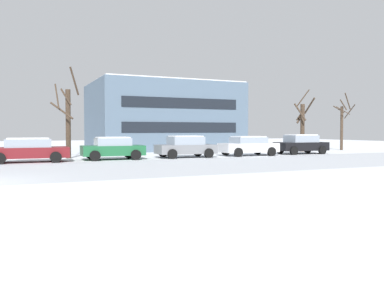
% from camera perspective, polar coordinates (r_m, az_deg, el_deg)
% --- Properties ---
extents(parked_car_maroon, '(4.50, 2.24, 1.41)m').
position_cam_1_polar(parked_car_maroon, '(24.83, -22.29, -0.76)').
color(parked_car_maroon, maroon).
rests_on(parked_car_maroon, ground).
extents(parked_car_green, '(3.90, 2.22, 1.43)m').
position_cam_1_polar(parked_car_green, '(25.66, -11.22, -0.56)').
color(parked_car_green, '#1E6038').
rests_on(parked_car_green, ground).
extents(parked_car_gray, '(4.03, 2.22, 1.48)m').
position_cam_1_polar(parked_car_gray, '(27.06, -0.91, -0.35)').
color(parked_car_gray, slate).
rests_on(parked_car_gray, ground).
extents(parked_car_white, '(4.22, 2.26, 1.42)m').
position_cam_1_polar(parked_car_white, '(29.32, 8.03, -0.23)').
color(parked_car_white, white).
rests_on(parked_car_white, ground).
extents(parked_car_black, '(4.14, 2.12, 1.52)m').
position_cam_1_polar(parked_car_black, '(32.36, 15.28, -0.01)').
color(parked_car_black, black).
rests_on(parked_car_black, ground).
extents(tree_far_right, '(1.88, 1.65, 5.28)m').
position_cam_1_polar(tree_far_right, '(39.83, 20.64, 2.70)').
color(tree_far_right, '#423326').
rests_on(tree_far_right, ground).
extents(tree_far_mid, '(1.62, 1.67, 5.44)m').
position_cam_1_polar(tree_far_mid, '(36.10, 15.48, 2.74)').
color(tree_far_mid, '#423326').
rests_on(tree_far_mid, ground).
extents(tree_far_left, '(1.90, 1.83, 5.91)m').
position_cam_1_polar(tree_far_left, '(27.37, -17.28, 3.35)').
color(tree_far_left, '#423326').
rests_on(tree_far_left, ground).
extents(building_far_right, '(13.32, 10.12, 6.38)m').
position_cam_1_polar(building_far_right, '(39.24, -4.26, 3.92)').
color(building_far_right, slate).
rests_on(building_far_right, ground).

